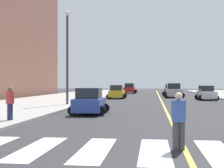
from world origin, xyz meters
TOP-DOWN VIEW (x-y plane):
  - sidewalk_kerb_west at (-12.20, 20.00)m, footprint 10.00×120.00m
  - crosswalk_paint at (0.00, 4.00)m, footprint 13.50×4.00m
  - lane_divider_paint at (0.00, 40.00)m, footprint 0.16×80.00m
  - car_silver_nearest at (1.86, 40.48)m, footprint 2.74×4.36m
  - car_white_second at (5.26, 34.58)m, footprint 2.46×3.84m
  - car_red_third at (-5.20, 57.53)m, footprint 2.70×4.29m
  - car_blue_fourth at (-5.00, 15.45)m, footprint 2.44×3.84m
  - car_black_fifth at (1.70, 46.08)m, footprint 2.47×3.91m
  - car_yellow_sixth at (-5.47, 36.82)m, footprint 2.41×3.86m
  - pedestrian_crossing at (-0.19, 4.22)m, footprint 0.43×0.43m
  - pedestrian_walking_west at (-8.07, 10.22)m, footprint 0.41×0.41m
  - street_lamp at (-8.35, 22.89)m, footprint 0.44×0.44m

SIDE VIEW (x-z plane):
  - lane_divider_paint at x=0.00m, z-range 0.00..0.01m
  - crosswalk_paint at x=0.00m, z-range 0.00..0.01m
  - sidewalk_kerb_west at x=-12.20m, z-range 0.00..0.15m
  - car_white_second at x=5.26m, z-range -0.05..1.63m
  - car_blue_fourth at x=-5.00m, z-range -0.06..1.64m
  - car_yellow_sixth at x=-5.47m, z-range -0.06..1.67m
  - car_black_fifth at x=1.70m, z-range -0.06..1.68m
  - car_red_third at x=-5.20m, z-range -0.06..1.84m
  - car_silver_nearest at x=1.86m, z-range -0.06..1.88m
  - pedestrian_crossing at x=-0.19m, z-range 0.09..1.83m
  - pedestrian_walking_west at x=-8.07m, z-range 0.24..1.91m
  - street_lamp at x=-8.35m, z-range 0.83..8.95m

